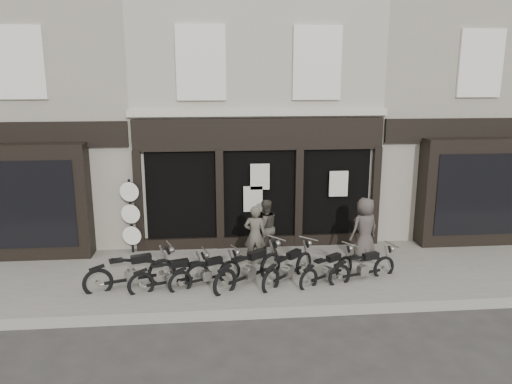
{
  "coord_description": "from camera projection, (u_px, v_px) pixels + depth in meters",
  "views": [
    {
      "loc": [
        -1.4,
        -11.06,
        5.12
      ],
      "look_at": [
        -0.22,
        1.6,
        2.09
      ],
      "focal_mm": 35.0,
      "sensor_mm": 36.0,
      "label": 1
    }
  ],
  "objects": [
    {
      "name": "man_right",
      "position": [
        365.0,
        229.0,
        13.62
      ],
      "size": [
        0.99,
        0.83,
        1.74
      ],
      "primitive_type": "imported",
      "rotation": [
        0.0,
        0.0,
        3.53
      ],
      "color": "#443C38",
      "rests_on": "pavement"
    },
    {
      "name": "motorcycle_6",
      "position": [
        363.0,
        269.0,
        12.4
      ],
      "size": [
        1.88,
        0.89,
        0.93
      ],
      "rotation": [
        0.0,
        0.0,
        0.33
      ],
      "color": "black",
      "rests_on": "ground"
    },
    {
      "name": "man_left",
      "position": [
        255.0,
        235.0,
        13.29
      ],
      "size": [
        0.64,
        0.47,
        1.61
      ],
      "primitive_type": "imported",
      "rotation": [
        0.0,
        0.0,
        2.99
      ],
      "color": "#4D4A3F",
      "rests_on": "pavement"
    },
    {
      "name": "motorcycle_4",
      "position": [
        288.0,
        270.0,
        12.33
      ],
      "size": [
        1.6,
        1.64,
        0.99
      ],
      "rotation": [
        0.0,
        0.0,
        0.8
      ],
      "color": "black",
      "rests_on": "ground"
    },
    {
      "name": "central_building",
      "position": [
        251.0,
        105.0,
        16.85
      ],
      "size": [
        7.3,
        6.22,
        8.34
      ],
      "color": "#A59C8E",
      "rests_on": "ground"
    },
    {
      "name": "motorcycle_5",
      "position": [
        328.0,
        271.0,
        12.32
      ],
      "size": [
        1.65,
        1.26,
        0.9
      ],
      "rotation": [
        0.0,
        0.0,
        0.6
      ],
      "color": "black",
      "rests_on": "ground"
    },
    {
      "name": "motorcycle_0",
      "position": [
        132.0,
        274.0,
        11.96
      ],
      "size": [
        2.14,
        1.02,
        1.07
      ],
      "rotation": [
        0.0,
        0.0,
        0.33
      ],
      "color": "black",
      "rests_on": "ground"
    },
    {
      "name": "motorcycle_3",
      "position": [
        249.0,
        271.0,
        12.14
      ],
      "size": [
        1.88,
        1.62,
        1.07
      ],
      "rotation": [
        0.0,
        0.0,
        0.68
      ],
      "color": "black",
      "rests_on": "ground"
    },
    {
      "name": "man_centre",
      "position": [
        265.0,
        227.0,
        13.99
      ],
      "size": [
        0.94,
        0.84,
        1.59
      ],
      "primitive_type": "imported",
      "rotation": [
        0.0,
        0.0,
        3.5
      ],
      "color": "#3E3B32",
      "rests_on": "pavement"
    },
    {
      "name": "advert_sign_post",
      "position": [
        131.0,
        220.0,
        14.06
      ],
      "size": [
        0.55,
        0.35,
        2.26
      ],
      "rotation": [
        0.0,
        0.0,
        -0.22
      ],
      "color": "black",
      "rests_on": "ground"
    },
    {
      "name": "neighbour_right",
      "position": [
        432.0,
        105.0,
        17.37
      ],
      "size": [
        5.6,
        6.73,
        8.34
      ],
      "color": "gray",
      "rests_on": "ground"
    },
    {
      "name": "pavement",
      "position": [
        267.0,
        274.0,
        12.89
      ],
      "size": [
        30.0,
        4.2,
        0.12
      ],
      "primitive_type": "cube",
      "color": "#66605A",
      "rests_on": "ground_plane"
    },
    {
      "name": "kerb",
      "position": [
        278.0,
        313.0,
        10.8
      ],
      "size": [
        30.0,
        0.25,
        0.13
      ],
      "primitive_type": "cube",
      "color": "gray",
      "rests_on": "ground_plane"
    },
    {
      "name": "ground_plane",
      "position": [
        271.0,
        291.0,
        12.03
      ],
      "size": [
        90.0,
        90.0,
        0.0
      ],
      "primitive_type": "plane",
      "color": "#2D2B28",
      "rests_on": "ground"
    },
    {
      "name": "motorcycle_2",
      "position": [
        206.0,
        275.0,
        12.09
      ],
      "size": [
        1.78,
        1.06,
        0.92
      ],
      "rotation": [
        0.0,
        0.0,
        0.44
      ],
      "color": "black",
      "rests_on": "ground"
    },
    {
      "name": "motorcycle_1",
      "position": [
        171.0,
        278.0,
        11.88
      ],
      "size": [
        1.94,
        0.91,
        0.96
      ],
      "rotation": [
        0.0,
        0.0,
        0.32
      ],
      "color": "black",
      "rests_on": "ground"
    },
    {
      "name": "neighbour_left",
      "position": [
        57.0,
        108.0,
        16.23
      ],
      "size": [
        5.6,
        6.73,
        8.34
      ],
      "color": "gray",
      "rests_on": "ground"
    }
  ]
}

